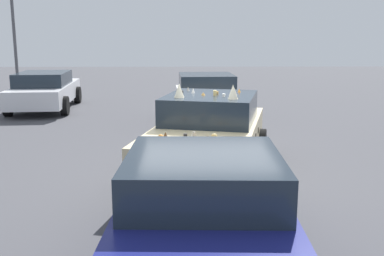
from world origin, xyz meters
name	(u,v)px	position (x,y,z in m)	size (l,w,h in m)	color
ground_plane	(207,173)	(0.00, 0.00, 0.00)	(60.00, 60.00, 0.00)	#47474C
art_car_decorated	(208,135)	(0.06, -0.01, 0.75)	(4.63, 2.80, 1.77)	beige
parked_sedan_far_right	(206,99)	(5.05, -0.22, 0.75)	(4.06, 2.14, 1.49)	white
parked_sedan_row_back_center	(45,90)	(7.83, 5.47, 0.70)	(4.72, 2.34, 1.35)	silver
parked_sedan_behind_right	(203,212)	(-3.73, 0.23, 0.71)	(4.02, 2.12, 1.42)	navy
lot_lamp_post	(13,23)	(9.68, 7.09, 3.10)	(0.28, 0.28, 5.24)	#4C4C51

